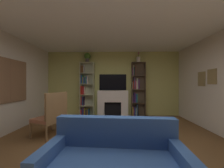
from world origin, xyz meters
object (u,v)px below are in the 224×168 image
at_px(fireplace, 113,103).
at_px(tv, 113,82).
at_px(potted_plant, 87,57).
at_px(armchair, 52,115).
at_px(bookshelf_right, 137,91).
at_px(couch, 114,168).
at_px(vase_with_flowers, 138,59).
at_px(coffee_table, 114,138).
at_px(bookshelf_left, 86,91).

distance_m(fireplace, tv, 0.85).
bearing_deg(potted_plant, armchair, -103.25).
height_order(fireplace, bookshelf_right, bookshelf_right).
height_order(tv, couch, tv).
bearing_deg(vase_with_flowers, tv, 173.53).
bearing_deg(armchair, fireplace, 53.19).
xyz_separation_m(bookshelf_right, potted_plant, (-2.07, -0.05, 1.43)).
xyz_separation_m(fireplace, tv, (0.00, 0.09, 0.85)).
height_order(bookshelf_right, armchair, bookshelf_right).
bearing_deg(fireplace, coffee_table, -88.73).
bearing_deg(vase_with_flowers, coffee_table, -108.98).
bearing_deg(fireplace, bookshelf_right, 1.14).
xyz_separation_m(bookshelf_left, couch, (1.19, -3.68, -0.75)).
relative_size(fireplace, potted_plant, 3.46).
bearing_deg(couch, armchair, 134.53).
distance_m(couch, coffee_table, 0.76).
xyz_separation_m(tv, armchair, (-1.54, -2.14, -0.87)).
bearing_deg(potted_plant, bookshelf_right, 1.49).
height_order(couch, armchair, armchair).
relative_size(potted_plant, coffee_table, 0.52).
bearing_deg(tv, armchair, -125.69).
bearing_deg(potted_plant, coffee_table, -68.77).
bearing_deg(couch, bookshelf_left, 107.95).
relative_size(bookshelf_right, coffee_table, 2.92).
bearing_deg(bookshelf_right, vase_with_flowers, -41.83).
distance_m(vase_with_flowers, coffee_table, 3.69).
distance_m(bookshelf_right, coffee_table, 3.18).
height_order(tv, potted_plant, potted_plant).
bearing_deg(coffee_table, bookshelf_left, 112.11).
bearing_deg(armchair, bookshelf_left, 78.55).
height_order(fireplace, armchair, armchair).
distance_m(fireplace, coffee_table, 2.95).
height_order(bookshelf_right, vase_with_flowers, vase_with_flowers).
xyz_separation_m(bookshelf_right, armchair, (-2.54, -2.08, -0.50)).
bearing_deg(potted_plant, vase_with_flowers, -0.01).
xyz_separation_m(bookshelf_left, coffee_table, (1.19, -2.93, -0.70)).
bearing_deg(coffee_table, armchair, 151.25).
relative_size(bookshelf_right, potted_plant, 5.64).
relative_size(tv, bookshelf_left, 0.51).
bearing_deg(bookshelf_left, fireplace, 0.47).
xyz_separation_m(bookshelf_left, armchair, (-0.41, -2.05, -0.49)).
relative_size(bookshelf_right, armchair, 1.98).
xyz_separation_m(fireplace, bookshelf_left, (-1.12, -0.01, 0.47)).
bearing_deg(couch, bookshelf_right, 75.86).
height_order(tv, armchair, tv).
distance_m(bookshelf_left, bookshelf_right, 2.13).
bearing_deg(fireplace, bookshelf_left, -179.53).
relative_size(tv, armchair, 1.00).
bearing_deg(couch, fireplace, 91.05).
xyz_separation_m(fireplace, coffee_table, (0.06, -2.94, -0.23)).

